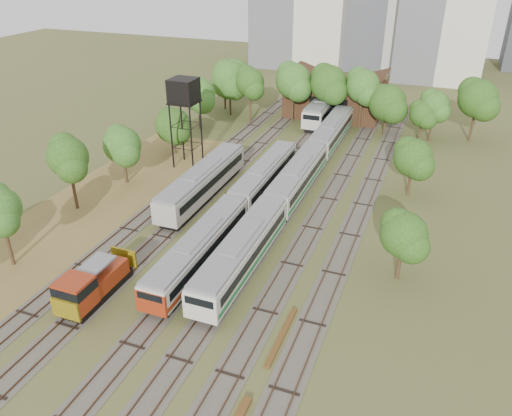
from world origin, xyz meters
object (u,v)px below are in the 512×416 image
at_px(railcar_green_set, 298,178).
at_px(railcar_red_set, 236,208).
at_px(water_tower, 184,93).
at_px(shunter_locomotive, 91,286).

bearing_deg(railcar_green_set, railcar_red_set, -113.21).
relative_size(railcar_red_set, railcar_green_set, 0.66).
height_order(railcar_red_set, railcar_green_set, railcar_green_set).
xyz_separation_m(railcar_red_set, railcar_green_set, (4.00, 9.33, 0.15)).
bearing_deg(water_tower, shunter_locomotive, -77.80).
distance_m(shunter_locomotive, water_tower, 30.79).
relative_size(railcar_green_set, water_tower, 4.43).
xyz_separation_m(railcar_green_set, shunter_locomotive, (-10.00, -26.16, -0.30)).
bearing_deg(railcar_green_set, shunter_locomotive, -110.92).
xyz_separation_m(railcar_red_set, water_tower, (-12.27, 12.15, 8.14)).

